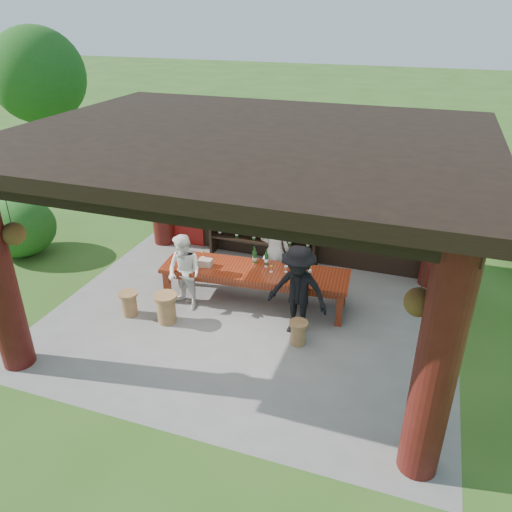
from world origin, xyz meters
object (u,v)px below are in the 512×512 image
(wine_shelf, at_px, (263,215))
(guest_woman, at_px, (184,272))
(stool_near_left, at_px, (166,307))
(stool_near_right, at_px, (298,332))
(tasting_table, at_px, (255,275))
(host, at_px, (275,251))
(stool_far_left, at_px, (129,303))
(guest_man, at_px, (298,291))
(napkin_basket, at_px, (205,262))

(wine_shelf, distance_m, guest_woman, 2.54)
(stool_near_left, xyz_separation_m, stool_near_right, (2.47, 0.15, -0.07))
(tasting_table, bearing_deg, host, 76.13)
(stool_far_left, relative_size, guest_woman, 0.32)
(wine_shelf, height_order, guest_woman, wine_shelf)
(wine_shelf, height_order, host, wine_shelf)
(guest_man, bearing_deg, stool_far_left, -164.25)
(tasting_table, distance_m, guest_woman, 1.34)
(host, distance_m, guest_woman, 1.89)
(host, bearing_deg, guest_woman, 37.49)
(guest_man, distance_m, napkin_basket, 2.04)
(wine_shelf, xyz_separation_m, guest_woman, (-0.76, -2.40, -0.36))
(stool_far_left, distance_m, host, 3.02)
(stool_near_left, distance_m, guest_woman, 0.75)
(tasting_table, xyz_separation_m, stool_far_left, (-2.10, -1.17, -0.38))
(tasting_table, height_order, stool_far_left, tasting_table)
(tasting_table, relative_size, stool_near_right, 8.40)
(wine_shelf, distance_m, host, 1.32)
(tasting_table, distance_m, napkin_basket, 0.99)
(tasting_table, bearing_deg, stool_near_left, -139.25)
(tasting_table, xyz_separation_m, guest_man, (1.02, -0.66, 0.21))
(stool_far_left, bearing_deg, host, 39.57)
(stool_far_left, relative_size, host, 0.28)
(guest_woman, bearing_deg, napkin_basket, 74.22)
(wine_shelf, height_order, guest_man, wine_shelf)
(wine_shelf, xyz_separation_m, stool_far_left, (-1.65, -3.02, -0.86))
(wine_shelf, distance_m, stool_near_right, 3.38)
(stool_near_left, relative_size, napkin_basket, 2.21)
(stool_near_right, height_order, guest_woman, guest_woman)
(guest_woman, height_order, guest_man, guest_man)
(stool_near_right, bearing_deg, guest_woman, 169.33)
(stool_near_right, height_order, guest_man, guest_man)
(tasting_table, xyz_separation_m, host, (0.18, 0.72, 0.20))
(host, height_order, napkin_basket, host)
(tasting_table, distance_m, stool_near_left, 1.78)
(stool_far_left, bearing_deg, guest_man, 9.15)
(host, relative_size, napkin_basket, 6.45)
(tasting_table, height_order, guest_man, guest_man)
(stool_near_right, distance_m, napkin_basket, 2.33)
(wine_shelf, xyz_separation_m, tasting_table, (0.46, -1.85, -0.47))
(stool_far_left, xyz_separation_m, napkin_basket, (1.15, 1.00, 0.57))
(stool_near_left, bearing_deg, napkin_basket, 69.06)
(stool_far_left, bearing_deg, guest_woman, 35.03)
(wine_shelf, bearing_deg, guest_woman, -107.69)
(guest_man, relative_size, napkin_basket, 6.50)
(stool_far_left, xyz_separation_m, guest_man, (3.13, 0.50, 0.59))
(tasting_table, bearing_deg, wine_shelf, 103.82)
(host, bearing_deg, stool_near_left, 46.39)
(stool_near_right, relative_size, host, 0.26)
(stool_far_left, distance_m, guest_man, 3.22)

